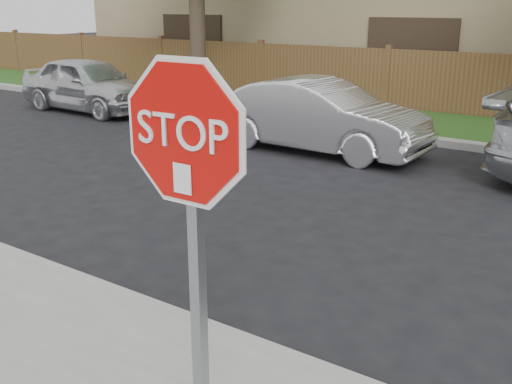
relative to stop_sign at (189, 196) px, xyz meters
The scene contains 4 objects.
ground 2.37m from the stop_sign, 101.33° to the left, with size 90.00×90.00×0.00m, color black.
stop_sign is the anchor object (origin of this frame).
sedan_far_left 13.59m from the stop_sign, 141.94° to the left, with size 1.67×4.16×1.42m, color silver.
sedan_left 8.66m from the stop_sign, 114.39° to the left, with size 1.45×4.17×1.37m, color silver.
Camera 1 is at (2.16, -3.60, 2.74)m, focal length 42.00 mm.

